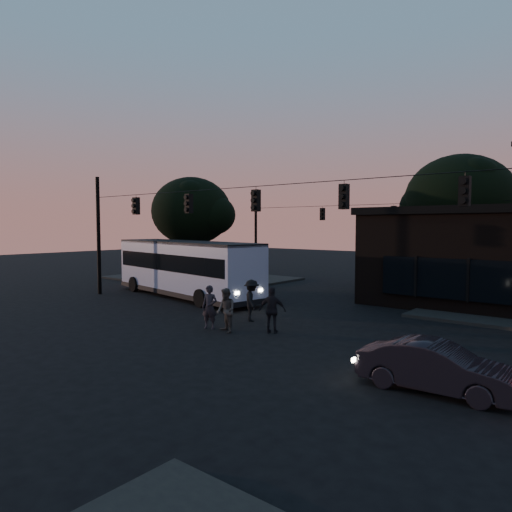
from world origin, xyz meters
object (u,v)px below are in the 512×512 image
Objects in this scene: pedestrian_d at (252,300)px; pedestrian_c at (272,310)px; pedestrian_a at (210,307)px; pedestrian_b at (226,310)px; bus at (185,266)px; car at (437,367)px.

pedestrian_c is at bearing -167.09° from pedestrian_d.
pedestrian_d is (-2.18, 1.30, 0.01)m from pedestrian_c.
pedestrian_b is at bearing -24.42° from pedestrian_a.
bus is 6.73× the size of pedestrian_a.
pedestrian_b is at bearing 78.18° from car.
pedestrian_d is at bearing 58.80° from pedestrian_a.
car is at bearing 136.19° from pedestrian_c.
bus is 9.13m from pedestrian_a.
pedestrian_b is (1.00, -0.05, -0.02)m from pedestrian_a.
car is 2.12× the size of pedestrian_c.
pedestrian_d reaches higher than pedestrian_b.
pedestrian_d reaches higher than pedestrian_c.
pedestrian_b is (8.36, -5.36, -1.02)m from bus.
pedestrian_b is 0.96× the size of pedestrian_c.
bus is 6.60× the size of pedestrian_c.
pedestrian_c is 0.99× the size of pedestrian_d.
pedestrian_a is 2.78m from pedestrian_c.
car is at bearing -11.70° from bus.
pedestrian_b is (-8.94, 1.47, 0.25)m from car.
pedestrian_a reaches higher than pedestrian_b.
bus is at bearing 122.87° from pedestrian_a.
pedestrian_d is (-9.54, 3.85, 0.30)m from car.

